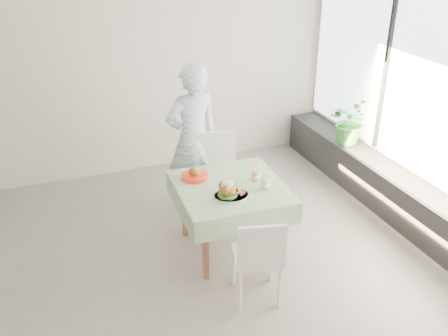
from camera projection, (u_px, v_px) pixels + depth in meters
name	position (u px, v px, depth m)	size (l,w,h in m)	color
floor	(166.00, 282.00, 4.72)	(6.00, 6.00, 0.00)	slate
wall_back	(106.00, 71.00, 6.18)	(6.00, 0.02, 2.80)	beige
wall_right	(444.00, 103.00, 5.08)	(0.02, 5.00, 2.80)	beige
window_pane	(447.00, 80.00, 4.96)	(0.01, 4.80, 2.18)	#D1E0F9
window_ledge	(409.00, 204.00, 5.53)	(0.40, 4.80, 0.50)	black
cafe_table	(230.00, 210.00, 5.01)	(1.08, 1.08, 0.74)	brown
chair_far	(218.00, 193.00, 5.66)	(0.54, 0.54, 0.97)	white
chair_near	(257.00, 272.00, 4.43)	(0.49, 0.49, 0.86)	white
diner	(193.00, 139.00, 5.61)	(0.63, 0.41, 1.73)	#89B1DB
main_dish	(229.00, 191.00, 4.66)	(0.34, 0.34, 0.18)	white
juice_cup_orange	(255.00, 175.00, 4.96)	(0.09, 0.09, 0.24)	white
juice_cup_lemonade	(266.00, 183.00, 4.81)	(0.09, 0.09, 0.26)	white
second_dish	(195.00, 175.00, 5.01)	(0.27, 0.27, 0.13)	red
potted_plant	(349.00, 121.00, 6.31)	(0.53, 0.46, 0.59)	#297B31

